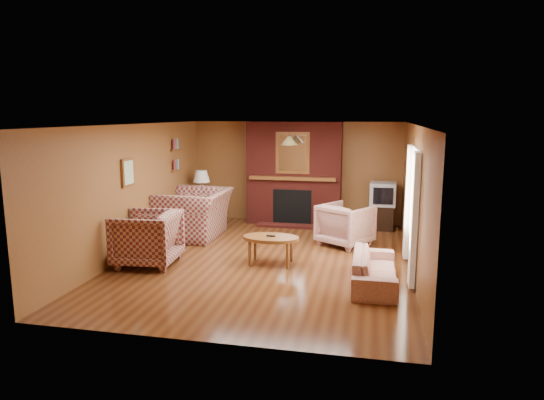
% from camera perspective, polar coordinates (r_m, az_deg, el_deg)
% --- Properties ---
extents(floor, '(6.50, 6.50, 0.00)m').
position_cam_1_polar(floor, '(8.76, -0.68, -7.03)').
color(floor, '#48230F').
rests_on(floor, ground).
extents(ceiling, '(6.50, 6.50, 0.00)m').
position_cam_1_polar(ceiling, '(8.37, -0.72, 8.86)').
color(ceiling, white).
rests_on(ceiling, wall_back).
extents(wall_back, '(6.50, 0.00, 6.50)m').
position_cam_1_polar(wall_back, '(11.65, 2.82, 3.29)').
color(wall_back, brown).
rests_on(wall_back, floor).
extents(wall_front, '(6.50, 0.00, 6.50)m').
position_cam_1_polar(wall_front, '(5.43, -8.29, -4.76)').
color(wall_front, brown).
rests_on(wall_front, floor).
extents(wall_left, '(0.00, 6.50, 6.50)m').
position_cam_1_polar(wall_left, '(9.35, -15.82, 1.23)').
color(wall_left, brown).
rests_on(wall_left, floor).
extents(wall_right, '(0.00, 6.50, 6.50)m').
position_cam_1_polar(wall_right, '(8.31, 16.37, 0.12)').
color(wall_right, brown).
rests_on(wall_right, floor).
extents(fireplace, '(2.20, 0.82, 2.40)m').
position_cam_1_polar(fireplace, '(11.39, 2.61, 3.04)').
color(fireplace, '#581913').
rests_on(fireplace, floor).
extents(window_right, '(0.10, 1.85, 2.00)m').
position_cam_1_polar(window_right, '(8.12, 16.11, -0.62)').
color(window_right, beige).
rests_on(window_right, wall_right).
extents(bookshelf, '(0.09, 0.55, 0.71)m').
position_cam_1_polar(bookshelf, '(10.98, -11.05, 5.14)').
color(bookshelf, brown).
rests_on(bookshelf, wall_left).
extents(botanical_print, '(0.05, 0.40, 0.50)m').
position_cam_1_polar(botanical_print, '(9.03, -16.62, 3.12)').
color(botanical_print, brown).
rests_on(botanical_print, wall_left).
extents(pendant_light, '(0.36, 0.36, 0.48)m').
position_cam_1_polar(pendant_light, '(10.64, 2.03, 6.97)').
color(pendant_light, black).
rests_on(pendant_light, ceiling).
extents(plaid_loveseat, '(1.36, 1.55, 1.00)m').
position_cam_1_polar(plaid_loveseat, '(10.38, -9.10, -1.60)').
color(plaid_loveseat, maroon).
rests_on(plaid_loveseat, floor).
extents(plaid_armchair, '(1.11, 1.08, 0.94)m').
position_cam_1_polar(plaid_armchair, '(8.64, -14.50, -4.38)').
color(plaid_armchair, maroon).
rests_on(plaid_armchair, floor).
extents(floral_sofa, '(0.67, 1.67, 0.49)m').
position_cam_1_polar(floral_sofa, '(7.65, 11.96, -7.94)').
color(floral_sofa, '#B4A48B').
rests_on(floral_sofa, floor).
extents(floral_armchair, '(1.24, 1.25, 0.83)m').
position_cam_1_polar(floral_armchair, '(9.72, 8.64, -2.88)').
color(floral_armchair, '#B4A48B').
rests_on(floral_armchair, floor).
extents(coffee_table, '(0.99, 0.61, 0.51)m').
position_cam_1_polar(coffee_table, '(8.41, -0.14, -4.68)').
color(coffee_table, brown).
rests_on(coffee_table, floor).
extents(side_table, '(0.52, 0.52, 0.64)m').
position_cam_1_polar(side_table, '(11.55, -8.20, -1.28)').
color(side_table, brown).
rests_on(side_table, floor).
extents(table_lamp, '(0.39, 0.39, 0.64)m').
position_cam_1_polar(table_lamp, '(11.44, -8.29, 2.05)').
color(table_lamp, white).
rests_on(table_lamp, side_table).
extents(tv_stand, '(0.54, 0.49, 0.56)m').
position_cam_1_polar(tv_stand, '(11.21, 12.81, -2.01)').
color(tv_stand, black).
rests_on(tv_stand, floor).
extents(crt_tv, '(0.58, 0.58, 0.52)m').
position_cam_1_polar(crt_tv, '(11.11, 12.92, 0.69)').
color(crt_tv, '#AAADB2').
rests_on(crt_tv, tv_stand).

